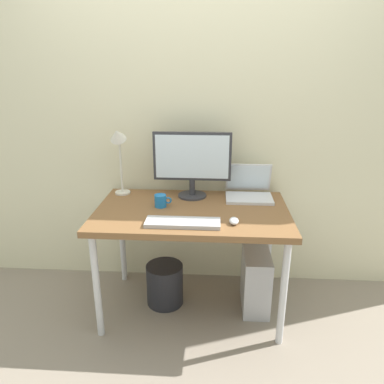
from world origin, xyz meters
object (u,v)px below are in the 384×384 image
wastebasket (165,284)px  computer_tower (256,280)px  keyboard (183,223)px  laptop (249,189)px  desk_lamp (118,146)px  monitor (192,161)px  coffee_mug (161,201)px  desk (192,219)px  mouse (234,221)px

wastebasket → computer_tower: bearing=0.3°
keyboard → computer_tower: (0.48, 0.28, -0.55)m
laptop → desk_lamp: desk_lamp is taller
monitor → wastebasket: monitor is taller
laptop → wastebasket: laptop is taller
coffee_mug → wastebasket: coffee_mug is taller
desk → desk_lamp: (-0.52, 0.25, 0.43)m
desk → coffee_mug: bearing=169.9°
laptop → desk_lamp: size_ratio=0.64×
laptop → computer_tower: size_ratio=0.76×
desk → wastebasket: 0.57m
desk → computer_tower: 0.65m
laptop → computer_tower: laptop is taller
monitor → coffee_mug: 0.36m
coffee_mug → wastebasket: 0.64m
keyboard → mouse: mouse is taller
coffee_mug → wastebasket: size_ratio=0.38×
desk_lamp → wastebasket: bearing=-32.5°
desk → desk_lamp: desk_lamp is taller
desk → mouse: (0.26, -0.20, 0.08)m
desk → coffee_mug: (-0.21, 0.04, 0.11)m
mouse → computer_tower: (0.18, 0.24, -0.55)m
keyboard → computer_tower: 0.78m
desk_lamp → wastebasket: 1.03m
desk → laptop: laptop is taller
desk_lamp → computer_tower: size_ratio=1.19×
desk_lamp → coffee_mug: (0.32, -0.21, -0.32)m
coffee_mug → computer_tower: 0.87m
desk → mouse: size_ratio=13.86×
laptop → desk_lamp: bearing=-178.9°
monitor → computer_tower: bearing=-23.9°
computer_tower → wastebasket: 0.64m
keyboard → wastebasket: keyboard is taller
mouse → computer_tower: size_ratio=0.21×
computer_tower → laptop: bearing=105.1°
keyboard → mouse: bearing=6.7°
mouse → desk_lamp: bearing=150.2°
monitor → desk_lamp: size_ratio=1.07×
keyboard → laptop: bearing=49.9°
desk → mouse: bearing=-37.8°
computer_tower → monitor: bearing=156.1°
desk_lamp → computer_tower: bearing=-11.9°
computer_tower → desk_lamp: bearing=168.1°
mouse → keyboard: bearing=-173.3°
laptop → keyboard: bearing=-130.1°
desk → laptop: size_ratio=3.90×
desk_lamp → keyboard: size_ratio=1.14×
monitor → wastebasket: size_ratio=1.79×
desk → laptop: bearing=34.5°
laptop → keyboard: 0.66m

